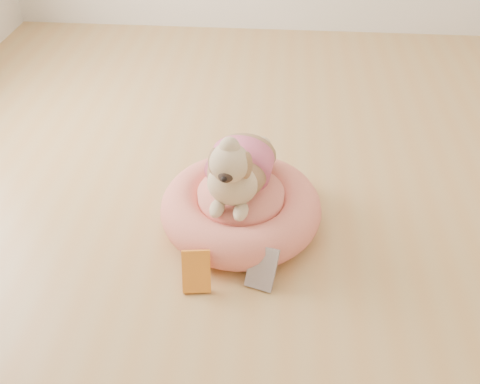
# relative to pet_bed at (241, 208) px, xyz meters

# --- Properties ---
(floor) EXTENTS (4.50, 4.50, 0.00)m
(floor) POSITION_rel_pet_bed_xyz_m (-0.05, 0.16, -0.09)
(floor) COLOR tan
(floor) RESTS_ON ground
(pet_bed) EXTENTS (0.74, 0.74, 0.19)m
(pet_bed) POSITION_rel_pet_bed_xyz_m (0.00, 0.00, 0.00)
(pet_bed) COLOR #CF5F51
(pet_bed) RESTS_ON floor
(dog) EXTENTS (0.42, 0.56, 0.38)m
(dog) POSITION_rel_pet_bed_xyz_m (-0.02, 0.00, 0.29)
(dog) COLOR brown
(dog) RESTS_ON pet_bed
(book_yellow) EXTENTS (0.13, 0.12, 0.16)m
(book_yellow) POSITION_rel_pet_bed_xyz_m (-0.15, -0.40, -0.01)
(book_yellow) COLOR gold
(book_yellow) RESTS_ON floor
(book_white) EXTENTS (0.14, 0.14, 0.16)m
(book_white) POSITION_rel_pet_bed_xyz_m (0.12, -0.36, -0.01)
(book_white) COLOR white
(book_white) RESTS_ON floor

